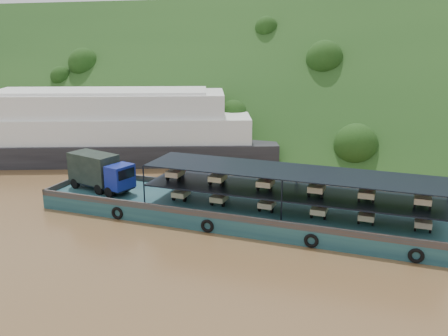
% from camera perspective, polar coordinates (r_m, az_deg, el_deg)
% --- Properties ---
extents(ground, '(160.00, 160.00, 0.00)m').
position_cam_1_polar(ground, '(42.05, 1.12, -5.47)').
color(ground, brown).
rests_on(ground, ground).
extents(hillside, '(140.00, 39.60, 39.60)m').
position_cam_1_polar(hillside, '(75.72, 10.27, 3.68)').
color(hillside, '#1A3C15').
rests_on(hillside, ground).
extents(cargo_barge, '(35.00, 7.18, 4.54)m').
position_cam_1_polar(cargo_barge, '(40.96, 1.28, -4.40)').
color(cargo_barge, '#123240').
rests_on(cargo_barge, ground).
extents(passenger_ferry, '(41.92, 25.39, 8.33)m').
position_cam_1_polar(passenger_ferry, '(61.96, -13.56, 4.35)').
color(passenger_ferry, black).
rests_on(passenger_ferry, ground).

